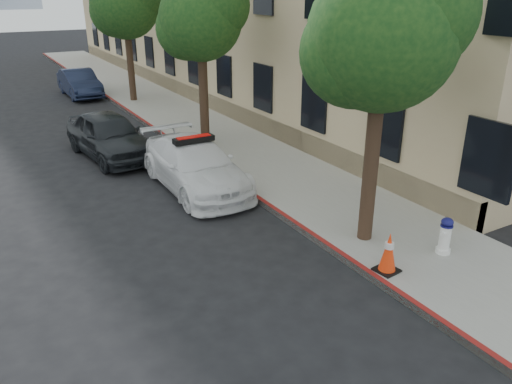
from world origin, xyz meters
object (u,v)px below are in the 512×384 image
at_px(parked_car_mid, 109,135).
at_px(traffic_cone, 389,252).
at_px(parked_car_far, 80,83).
at_px(fire_hydrant, 445,236).
at_px(police_car, 195,165).

relative_size(parked_car_mid, traffic_cone, 5.34).
distance_m(parked_car_far, fire_hydrant, 20.32).
height_order(police_car, traffic_cone, police_car).
bearing_deg(parked_car_far, fire_hydrant, -83.81).
distance_m(parked_car_mid, traffic_cone, 10.10).
bearing_deg(parked_car_mid, police_car, -78.52).
xyz_separation_m(police_car, parked_car_mid, (-1.27, 3.81, 0.06)).
bearing_deg(traffic_cone, fire_hydrant, -1.84).
distance_m(fire_hydrant, traffic_cone, 1.46).
height_order(police_car, parked_car_far, police_car).
bearing_deg(police_car, parked_car_mid, 108.98).
xyz_separation_m(parked_car_far, traffic_cone, (1.25, -20.09, -0.12)).
relative_size(parked_car_far, traffic_cone, 5.04).
bearing_deg(fire_hydrant, police_car, 98.87).
height_order(fire_hydrant, traffic_cone, traffic_cone).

